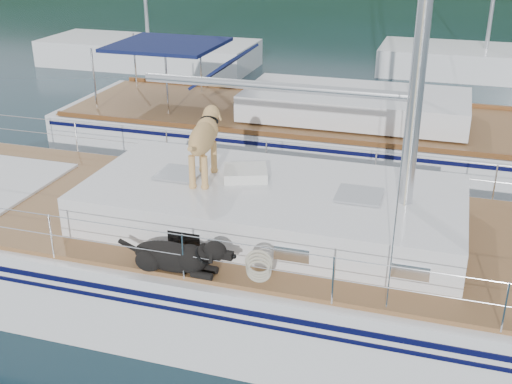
% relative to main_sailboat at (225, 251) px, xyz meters
% --- Properties ---
extents(ground, '(120.00, 120.00, 0.00)m').
position_rel_main_sailboat_xyz_m(ground, '(-0.09, 0.01, -0.68)').
color(ground, black).
rests_on(ground, ground).
extents(main_sailboat, '(12.00, 3.80, 14.01)m').
position_rel_main_sailboat_xyz_m(main_sailboat, '(0.00, 0.00, 0.00)').
color(main_sailboat, silver).
rests_on(main_sailboat, ground).
extents(neighbor_sailboat, '(11.00, 3.50, 13.30)m').
position_rel_main_sailboat_xyz_m(neighbor_sailboat, '(-0.14, 5.77, -0.05)').
color(neighbor_sailboat, silver).
rests_on(neighbor_sailboat, ground).
extents(bg_boat_west, '(8.00, 3.00, 11.65)m').
position_rel_main_sailboat_xyz_m(bg_boat_west, '(-8.09, 14.01, -0.23)').
color(bg_boat_west, silver).
rests_on(bg_boat_west, ground).
extents(bg_boat_center, '(7.20, 3.00, 11.65)m').
position_rel_main_sailboat_xyz_m(bg_boat_center, '(3.91, 16.01, -0.23)').
color(bg_boat_center, silver).
rests_on(bg_boat_center, ground).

